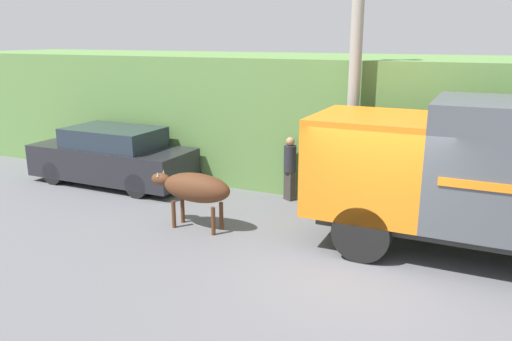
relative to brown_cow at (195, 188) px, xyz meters
The scene contains 6 objects.
ground_plane 4.02m from the brown_cow, ahead, with size 60.00×60.00×0.00m, color slate.
hillside_embankment 6.81m from the brown_cow, 54.79° to the left, with size 32.00×5.03×3.54m.
brown_cow is the anchor object (origin of this frame).
parked_suv 4.42m from the brown_cow, 153.63° to the left, with size 4.75×1.78×1.63m.
pedestrian_on_hill 2.95m from the brown_cow, 67.17° to the left, with size 0.43×0.43×1.65m.
utility_pole 4.47m from the brown_cow, 44.58° to the left, with size 0.90×0.28×6.38m.
Camera 1 is at (1.66, -8.33, 4.08)m, focal length 35.00 mm.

